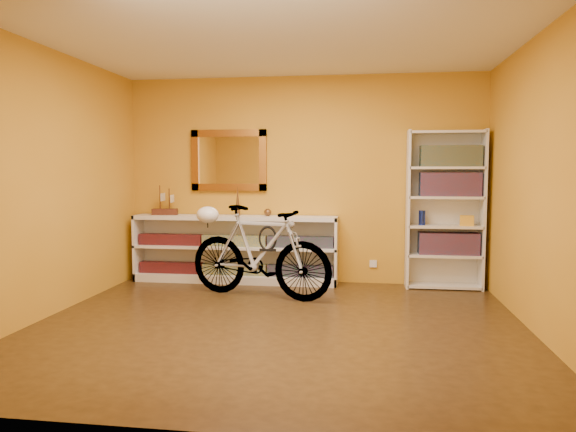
# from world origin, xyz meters

# --- Properties ---
(floor) EXTENTS (4.50, 4.00, 0.01)m
(floor) POSITION_xyz_m (0.00, 0.00, -0.01)
(floor) COLOR #32200D
(floor) RESTS_ON ground
(ceiling) EXTENTS (4.50, 4.00, 0.01)m
(ceiling) POSITION_xyz_m (0.00, 0.00, 2.60)
(ceiling) COLOR silver
(ceiling) RESTS_ON ground
(back_wall) EXTENTS (4.50, 0.01, 2.60)m
(back_wall) POSITION_xyz_m (0.00, 2.00, 1.30)
(back_wall) COLOR #C0831C
(back_wall) RESTS_ON ground
(left_wall) EXTENTS (0.01, 4.00, 2.60)m
(left_wall) POSITION_xyz_m (-2.25, 0.00, 1.30)
(left_wall) COLOR #C0831C
(left_wall) RESTS_ON ground
(right_wall) EXTENTS (0.01, 4.00, 2.60)m
(right_wall) POSITION_xyz_m (2.25, 0.00, 1.30)
(right_wall) COLOR #C0831C
(right_wall) RESTS_ON ground
(gilt_mirror) EXTENTS (0.98, 0.06, 0.78)m
(gilt_mirror) POSITION_xyz_m (-0.95, 1.97, 1.55)
(gilt_mirror) COLOR brown
(gilt_mirror) RESTS_ON back_wall
(wall_socket) EXTENTS (0.09, 0.02, 0.09)m
(wall_socket) POSITION_xyz_m (0.90, 1.99, 0.25)
(wall_socket) COLOR silver
(wall_socket) RESTS_ON back_wall
(console_unit) EXTENTS (2.60, 0.35, 0.85)m
(console_unit) POSITION_xyz_m (-0.84, 1.81, 0.42)
(console_unit) COLOR silver
(console_unit) RESTS_ON floor
(cd_row_lower) EXTENTS (2.50, 0.13, 0.14)m
(cd_row_lower) POSITION_xyz_m (-0.84, 1.79, 0.17)
(cd_row_lower) COLOR black
(cd_row_lower) RESTS_ON console_unit
(cd_row_upper) EXTENTS (2.50, 0.13, 0.14)m
(cd_row_upper) POSITION_xyz_m (-0.84, 1.79, 0.54)
(cd_row_upper) COLOR navy
(cd_row_upper) RESTS_ON console_unit
(model_ship) EXTENTS (0.33, 0.16, 0.38)m
(model_ship) POSITION_xyz_m (-1.76, 1.81, 1.04)
(model_ship) COLOR #3E1C11
(model_ship) RESTS_ON console_unit
(toy_car) EXTENTS (0.00, 0.00, 0.00)m
(toy_car) POSITION_xyz_m (-1.26, 1.81, 0.85)
(toy_car) COLOR black
(toy_car) RESTS_ON console_unit
(bronze_ornament) EXTENTS (0.06, 0.06, 0.38)m
(bronze_ornament) POSITION_xyz_m (-0.80, 1.81, 1.04)
(bronze_ornament) COLOR brown
(bronze_ornament) RESTS_ON console_unit
(decorative_orb) EXTENTS (0.09, 0.09, 0.09)m
(decorative_orb) POSITION_xyz_m (-0.42, 1.81, 0.90)
(decorative_orb) COLOR brown
(decorative_orb) RESTS_ON console_unit
(bookcase) EXTENTS (0.90, 0.30, 1.90)m
(bookcase) POSITION_xyz_m (1.74, 1.84, 0.95)
(bookcase) COLOR silver
(bookcase) RESTS_ON floor
(book_row_a) EXTENTS (0.70, 0.22, 0.26)m
(book_row_a) POSITION_xyz_m (1.79, 1.84, 0.55)
(book_row_a) COLOR maroon
(book_row_a) RESTS_ON bookcase
(book_row_b) EXTENTS (0.70, 0.22, 0.28)m
(book_row_b) POSITION_xyz_m (1.79, 1.84, 1.25)
(book_row_b) COLOR maroon
(book_row_b) RESTS_ON bookcase
(book_row_c) EXTENTS (0.70, 0.22, 0.25)m
(book_row_c) POSITION_xyz_m (1.79, 1.84, 1.59)
(book_row_c) COLOR #184D55
(book_row_c) RESTS_ON bookcase
(travel_mug) EXTENTS (0.08, 0.08, 0.18)m
(travel_mug) POSITION_xyz_m (1.47, 1.82, 0.85)
(travel_mug) COLOR #162698
(travel_mug) RESTS_ON bookcase
(red_tin) EXTENTS (0.19, 0.19, 0.19)m
(red_tin) POSITION_xyz_m (1.54, 1.87, 1.56)
(red_tin) COLOR maroon
(red_tin) RESTS_ON bookcase
(yellow_bag) EXTENTS (0.17, 0.13, 0.12)m
(yellow_bag) POSITION_xyz_m (1.99, 1.80, 0.83)
(yellow_bag) COLOR gold
(yellow_bag) RESTS_ON bookcase
(bicycle) EXTENTS (0.91, 1.81, 1.03)m
(bicycle) POSITION_xyz_m (-0.37, 1.06, 0.52)
(bicycle) COLOR silver
(bicycle) RESTS_ON floor
(helmet) EXTENTS (0.26, 0.25, 0.20)m
(helmet) POSITION_xyz_m (-1.02, 1.24, 0.91)
(helmet) COLOR white
(helmet) RESTS_ON bicycle
(u_lock) EXTENTS (0.20, 0.02, 0.20)m
(u_lock) POSITION_xyz_m (-0.27, 1.03, 0.67)
(u_lock) COLOR black
(u_lock) RESTS_ON bicycle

